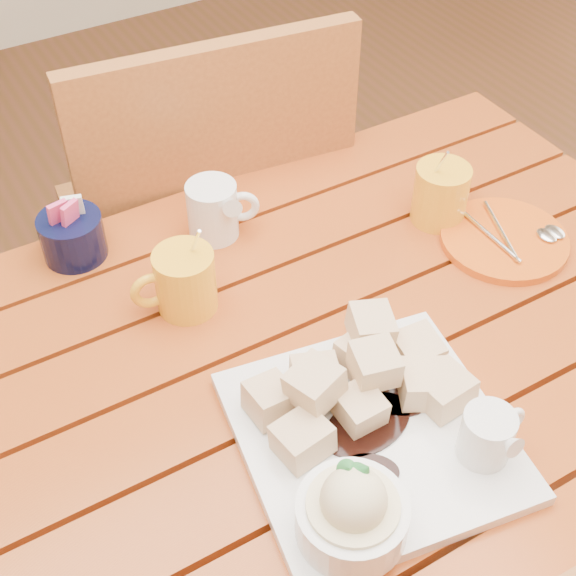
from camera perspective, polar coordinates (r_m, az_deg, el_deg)
table at (r=1.09m, az=1.41°, el=-8.97°), size 1.20×0.79×0.75m
dessert_plate at (r=0.90m, az=5.89°, el=-10.56°), size 0.33×0.33×0.12m
coffee_mug_left at (r=1.05m, az=-7.45°, el=0.52°), size 0.11×0.08×0.13m
coffee_mug_right at (r=1.20m, az=10.86°, el=6.70°), size 0.11×0.08×0.13m
cream_pitcher at (r=1.15m, az=-5.26°, el=5.62°), size 0.10×0.09×0.09m
sugar_caddy at (r=1.16m, az=-15.09°, el=3.63°), size 0.09×0.09×0.10m
orange_saucer at (r=1.20m, az=15.20°, el=3.35°), size 0.18×0.18×0.02m
chair_far at (r=1.51m, az=-5.87°, el=4.24°), size 0.51×0.51×0.97m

